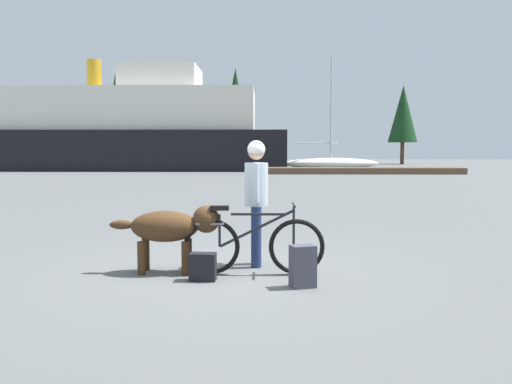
% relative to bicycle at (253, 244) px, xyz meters
% --- Properties ---
extents(ground_plane, '(160.00, 160.00, 0.00)m').
position_rel_bicycle_xyz_m(ground_plane, '(-0.31, 0.22, -0.39)').
color(ground_plane, '#595B5B').
extents(bicycle, '(1.81, 0.44, 0.91)m').
position_rel_bicycle_xyz_m(bicycle, '(0.00, 0.00, 0.00)').
color(bicycle, black).
rests_on(bicycle, ground_plane).
extents(person_cyclist, '(0.32, 0.53, 1.73)m').
position_rel_bicycle_xyz_m(person_cyclist, '(0.03, 0.52, 0.65)').
color(person_cyclist, navy).
rests_on(person_cyclist, ground_plane).
extents(dog, '(1.44, 0.48, 0.88)m').
position_rel_bicycle_xyz_m(dog, '(-1.06, 0.09, 0.21)').
color(dog, '#472D19').
rests_on(dog, ground_plane).
extents(backpack, '(0.33, 0.28, 0.50)m').
position_rel_bicycle_xyz_m(backpack, '(0.59, -0.64, -0.14)').
color(backpack, '#3F3F4C').
rests_on(backpack, ground_plane).
extents(handbag_pannier, '(0.33, 0.20, 0.34)m').
position_rel_bicycle_xyz_m(handbag_pannier, '(-0.61, -0.34, -0.22)').
color(handbag_pannier, black).
rests_on(handbag_pannier, ground_plane).
extents(dock_pier, '(13.93, 2.34, 0.40)m').
position_rel_bicycle_xyz_m(dock_pier, '(6.17, 28.72, -0.19)').
color(dock_pier, brown).
rests_on(dock_pier, ground_plane).
extents(ferry_boat, '(24.15, 8.98, 8.59)m').
position_rel_bicycle_xyz_m(ferry_boat, '(-10.14, 35.79, 2.62)').
color(ferry_boat, black).
rests_on(ferry_boat, ground_plane).
extents(sailboat_moored, '(7.80, 2.19, 9.07)m').
position_rel_bicycle_xyz_m(sailboat_moored, '(5.63, 37.30, 0.11)').
color(sailboat_moored, silver).
rests_on(sailboat_moored, ground_plane).
extents(pine_tree_far_left, '(2.81, 2.81, 11.06)m').
position_rel_bicycle_xyz_m(pine_tree_far_left, '(-15.51, 51.51, 6.85)').
color(pine_tree_far_left, '#4C331E').
rests_on(pine_tree_far_left, ground_plane).
extents(pine_tree_center, '(3.30, 3.30, 10.39)m').
position_rel_bicycle_xyz_m(pine_tree_center, '(-2.90, 52.39, 5.93)').
color(pine_tree_center, '#4C331E').
rests_on(pine_tree_center, ground_plane).
extents(pine_tree_far_right, '(3.12, 3.12, 8.43)m').
position_rel_bicycle_xyz_m(pine_tree_far_right, '(15.14, 51.55, 4.97)').
color(pine_tree_far_right, '#4C331E').
rests_on(pine_tree_far_right, ground_plane).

